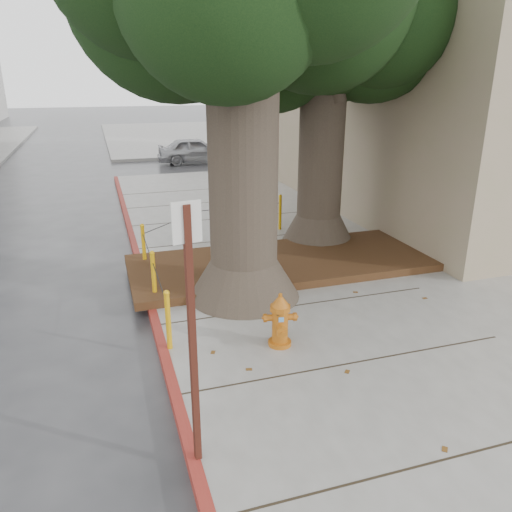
{
  "coord_description": "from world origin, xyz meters",
  "views": [
    {
      "loc": [
        -2.65,
        -5.44,
        3.98
      ],
      "look_at": [
        -0.24,
        2.18,
        1.1
      ],
      "focal_mm": 35.0,
      "sensor_mm": 36.0,
      "label": 1
    }
  ],
  "objects": [
    {
      "name": "building_corner",
      "position": [
        10.0,
        8.5,
        5.0
      ],
      "size": [
        12.0,
        13.0,
        10.0
      ],
      "primitive_type": "cube",
      "color": "gray",
      "rests_on": "ground"
    },
    {
      "name": "car_silver",
      "position": [
        1.93,
        18.65,
        0.62
      ],
      "size": [
        3.72,
        1.68,
        1.24
      ],
      "primitive_type": "imported",
      "rotation": [
        0.0,
        0.0,
        1.51
      ],
      "color": "#98989C",
      "rests_on": "ground"
    },
    {
      "name": "signpost",
      "position": [
        -1.95,
        -1.18,
        1.74
      ],
      "size": [
        0.28,
        0.08,
        2.8
      ],
      "rotation": [
        0.0,
        0.0,
        0.16
      ],
      "color": "#471911",
      "rests_on": "sidewalk_main"
    },
    {
      "name": "tree_far",
      "position": [
        2.64,
        5.32,
        5.02
      ],
      "size": [
        4.5,
        3.8,
        7.17
      ],
      "color": "#4C3F33",
      "rests_on": "sidewalk_main"
    },
    {
      "name": "curb_red",
      "position": [
        -2.0,
        2.5,
        0.07
      ],
      "size": [
        0.14,
        26.0,
        0.16
      ],
      "primitive_type": "cube",
      "color": "maroon",
      "rests_on": "ground"
    },
    {
      "name": "building_side_white",
      "position": [
        16.0,
        26.0,
        4.5
      ],
      "size": [
        10.0,
        10.0,
        9.0
      ],
      "primitive_type": "cube",
      "color": "silver",
      "rests_on": "ground"
    },
    {
      "name": "fire_hydrant",
      "position": [
        -0.3,
        0.79,
        0.56
      ],
      "size": [
        0.45,
        0.43,
        0.84
      ],
      "rotation": [
        0.0,
        0.0,
        -0.21
      ],
      "color": "#B75E12",
      "rests_on": "sidewalk_main"
    },
    {
      "name": "car_red",
      "position": [
        7.76,
        17.35,
        0.68
      ],
      "size": [
        4.3,
        1.95,
        1.37
      ],
      "primitive_type": "imported",
      "rotation": [
        0.0,
        0.0,
        1.69
      ],
      "color": "maroon",
      "rests_on": "ground"
    },
    {
      "name": "ground",
      "position": [
        0.0,
        0.0,
        0.0
      ],
      "size": [
        140.0,
        140.0,
        0.0
      ],
      "primitive_type": "plane",
      "color": "#28282B",
      "rests_on": "ground"
    },
    {
      "name": "planter_bed",
      "position": [
        0.9,
        3.9,
        0.23
      ],
      "size": [
        6.4,
        2.6,
        0.16
      ],
      "primitive_type": "cube",
      "color": "black",
      "rests_on": "sidewalk_main"
    },
    {
      "name": "building_side_grey",
      "position": [
        22.0,
        32.0,
        6.0
      ],
      "size": [
        12.0,
        14.0,
        12.0
      ],
      "primitive_type": "cube",
      "color": "slate",
      "rests_on": "ground"
    },
    {
      "name": "bollard_ring",
      "position": [
        -0.87,
        4.38,
        0.66
      ],
      "size": [
        3.79,
        5.39,
        0.95
      ],
      "color": "#D4980B",
      "rests_on": "sidewalk_main"
    },
    {
      "name": "sidewalk_far",
      "position": [
        6.0,
        30.0,
        0.07
      ],
      "size": [
        16.0,
        20.0,
        0.15
      ],
      "primitive_type": "cube",
      "color": "slate",
      "rests_on": "ground"
    }
  ]
}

